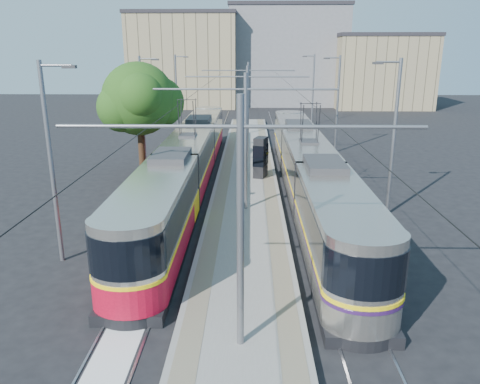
{
  "coord_description": "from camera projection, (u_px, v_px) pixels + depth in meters",
  "views": [
    {
      "loc": [
        0.25,
        -15.55,
        8.28
      ],
      "look_at": [
        -0.25,
        6.65,
        1.6
      ],
      "focal_mm": 35.0,
      "sensor_mm": 36.0,
      "label": 1
    }
  ],
  "objects": [
    {
      "name": "building_left",
      "position": [
        185.0,
        60.0,
        72.92
      ],
      "size": [
        16.32,
        12.24,
        13.99
      ],
      "color": "gray",
      "rests_on": "ground"
    },
    {
      "name": "building_centre",
      "position": [
        286.0,
        55.0,
        76.21
      ],
      "size": [
        18.36,
        14.28,
        15.32
      ],
      "color": "slate",
      "rests_on": "ground"
    },
    {
      "name": "building_right",
      "position": [
        381.0,
        71.0,
        70.81
      ],
      "size": [
        14.28,
        10.2,
        10.86
      ],
      "color": "gray",
      "rests_on": "ground"
    },
    {
      "name": "tram_left",
      "position": [
        189.0,
        161.0,
        29.26
      ],
      "size": [
        2.43,
        32.09,
        5.5
      ],
      "color": "black",
      "rests_on": "ground"
    },
    {
      "name": "platform",
      "position": [
        247.0,
        170.0,
        33.51
      ],
      "size": [
        4.0,
        50.0,
        0.3
      ],
      "primitive_type": "cube",
      "color": "gray",
      "rests_on": "ground"
    },
    {
      "name": "catenary",
      "position": [
        247.0,
        114.0,
        29.53
      ],
      "size": [
        9.2,
        70.0,
        7.0
      ],
      "color": "slate",
      "rests_on": "platform"
    },
    {
      "name": "ground",
      "position": [
        243.0,
        285.0,
        17.28
      ],
      "size": [
        160.0,
        160.0,
        0.0
      ],
      "primitive_type": "plane",
      "color": "black",
      "rests_on": "ground"
    },
    {
      "name": "tree",
      "position": [
        144.0,
        100.0,
        31.02
      ],
      "size": [
        5.29,
        4.89,
        7.69
      ],
      "color": "#382314",
      "rests_on": "ground"
    },
    {
      "name": "shelter",
      "position": [
        261.0,
        156.0,
        30.66
      ],
      "size": [
        1.06,
        1.36,
        2.64
      ],
      "rotation": [
        0.0,
        0.0,
        -0.31
      ],
      "color": "black",
      "rests_on": "platform"
    },
    {
      "name": "tactile_strip_right",
      "position": [
        267.0,
        168.0,
        33.44
      ],
      "size": [
        0.7,
        50.0,
        0.01
      ],
      "primitive_type": "cube",
      "color": "gray",
      "rests_on": "platform"
    },
    {
      "name": "street_lamps",
      "position": [
        247.0,
        107.0,
        36.18
      ],
      "size": [
        15.18,
        38.22,
        8.0
      ],
      "color": "slate",
      "rests_on": "ground"
    },
    {
      "name": "track_arrow",
      "position": [
        125.0,
        330.0,
        14.49
      ],
      "size": [
        1.2,
        5.0,
        0.01
      ],
      "primitive_type": "cube",
      "color": "silver",
      "rests_on": "ground"
    },
    {
      "name": "tram_right",
      "position": [
        308.0,
        167.0,
        27.15
      ],
      "size": [
        2.43,
        30.0,
        5.5
      ],
      "color": "black",
      "rests_on": "ground"
    },
    {
      "name": "tactile_strip_left",
      "position": [
        226.0,
        168.0,
        33.5
      ],
      "size": [
        0.7,
        50.0,
        0.01
      ],
      "primitive_type": "cube",
      "color": "gray",
      "rests_on": "platform"
    },
    {
      "name": "rails",
      "position": [
        247.0,
        172.0,
        33.55
      ],
      "size": [
        8.71,
        70.0,
        0.03
      ],
      "color": "gray",
      "rests_on": "ground"
    }
  ]
}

